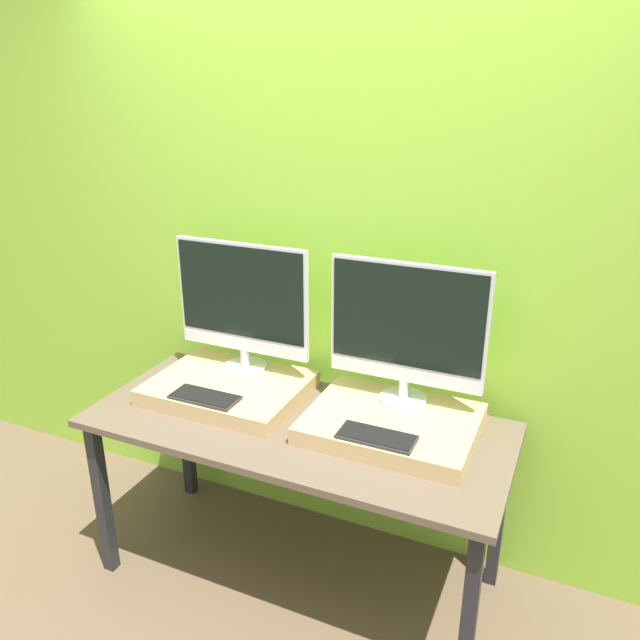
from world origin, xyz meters
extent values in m
plane|color=brown|center=(0.00, 0.00, 0.00)|extent=(12.00, 12.00, 0.00)
cube|color=#8CC638|center=(0.00, 0.80, 1.30)|extent=(8.00, 0.04, 2.60)
cube|color=brown|center=(0.00, 0.37, 0.76)|extent=(1.69, 0.73, 0.03)
cube|color=#232328|center=(-0.79, 0.06, 0.37)|extent=(0.05, 0.05, 0.75)
cube|color=#232328|center=(0.79, 0.06, 0.37)|extent=(0.05, 0.05, 0.75)
cube|color=#232328|center=(-0.79, 0.67, 0.37)|extent=(0.05, 0.05, 0.75)
cube|color=#232328|center=(0.79, 0.67, 0.37)|extent=(0.05, 0.05, 0.75)
cube|color=tan|center=(-0.37, 0.46, 0.81)|extent=(0.65, 0.50, 0.07)
cylinder|color=silver|center=(-0.37, 0.60, 0.85)|extent=(0.19, 0.19, 0.01)
cylinder|color=silver|center=(-0.37, 0.60, 0.89)|extent=(0.04, 0.04, 0.08)
cube|color=silver|center=(-0.37, 0.60, 1.17)|extent=(0.63, 0.02, 0.49)
cube|color=black|center=(-0.37, 0.59, 1.20)|extent=(0.60, 0.00, 0.40)
cube|color=silver|center=(-0.37, 0.59, 0.96)|extent=(0.62, 0.00, 0.06)
cube|color=#2D2D2D|center=(-0.37, 0.28, 0.85)|extent=(0.28, 0.13, 0.01)
cube|color=black|center=(-0.37, 0.28, 0.86)|extent=(0.27, 0.11, 0.00)
cube|color=tan|center=(0.37, 0.46, 0.81)|extent=(0.65, 0.50, 0.07)
cylinder|color=silver|center=(0.37, 0.60, 0.85)|extent=(0.19, 0.19, 0.01)
cylinder|color=silver|center=(0.37, 0.60, 0.89)|extent=(0.04, 0.04, 0.08)
cube|color=silver|center=(0.37, 0.60, 1.17)|extent=(0.63, 0.02, 0.49)
cube|color=black|center=(0.37, 0.59, 1.20)|extent=(0.60, 0.00, 0.40)
cube|color=silver|center=(0.37, 0.59, 0.96)|extent=(0.62, 0.00, 0.06)
cube|color=#2D2D2D|center=(0.37, 0.28, 0.85)|extent=(0.28, 0.13, 0.01)
cube|color=black|center=(0.37, 0.28, 0.86)|extent=(0.27, 0.11, 0.00)
camera|label=1|loc=(0.98, -1.59, 2.06)|focal=35.00mm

